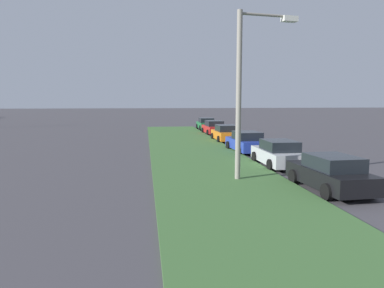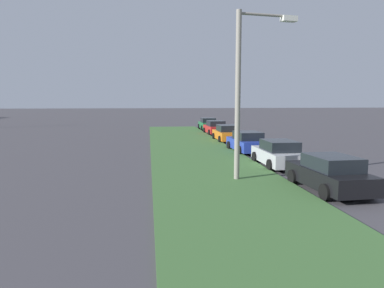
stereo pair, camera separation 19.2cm
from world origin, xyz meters
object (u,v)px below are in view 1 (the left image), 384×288
Objects in this scene: parked_car_red at (214,128)px; parked_car_green at (206,124)px; parked_car_silver at (278,154)px; parked_car_orange at (226,133)px; parked_car_black at (330,173)px; parked_car_blue at (246,142)px; streetlight at (246,83)px.

parked_car_red is 5.99m from parked_car_green.
parked_car_silver is 1.00× the size of parked_car_green.
parked_car_green is (5.99, -0.17, 0.00)m from parked_car_red.
parked_car_orange and parked_car_green have the same top height.
parked_car_black and parked_car_green have the same top height.
parked_car_silver is 24.85m from parked_car_green.
parked_car_silver and parked_car_red have the same top height.
parked_car_green is (12.52, -0.33, 0.00)m from parked_car_orange.
parked_car_red is at bearing 0.13° from parked_car_silver.
parked_car_green is (30.34, 0.01, 0.00)m from parked_car_black.
parked_car_blue is 0.59× the size of streetlight.
parked_car_red is 22.58m from streetlight.
parked_car_blue is 19.29m from parked_car_green.
streetlight is (-3.25, 2.79, 3.67)m from parked_car_silver.
parked_car_red is 1.01× the size of parked_car_green.
parked_car_black and parked_car_blue have the same top height.
parked_car_red is (6.53, -0.16, 0.00)m from parked_car_orange.
parked_car_blue is at bearing 2.52° from parked_car_silver.
parked_car_silver is 0.57× the size of streetlight.
streetlight is at bearing 170.95° from parked_car_red.
streetlight is (2.25, 2.92, 3.67)m from parked_car_black.
parked_car_blue is (11.06, 0.37, 0.00)m from parked_car_black.
parked_car_blue is at bearing -16.12° from streetlight.
parked_car_orange is at bearing -9.44° from streetlight.
streetlight reaches higher than parked_car_black.
parked_car_silver and parked_car_blue have the same top height.
parked_car_silver is at bearing 179.50° from parked_car_blue.
parked_car_blue is at bearing 177.18° from parked_car_red.
parked_car_blue is 9.88m from streetlight.
parked_car_silver is 0.99× the size of parked_car_red.
parked_car_red is at bearing -3.89° from parked_car_blue.
parked_car_orange is (17.82, 0.33, 0.00)m from parked_car_black.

